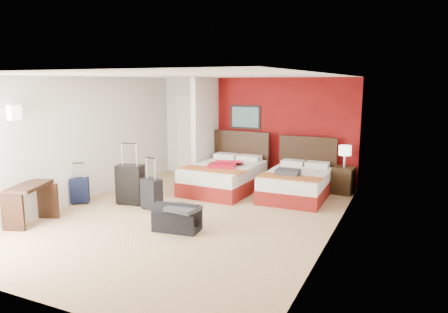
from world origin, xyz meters
The scene contains 17 objects.
ground centered at (0.00, 0.00, 0.00)m, with size 6.50×6.50×0.00m, color tan.
room_walls centered at (-1.40, 1.42, 1.26)m, with size 5.02×6.52×2.50m.
red_accent_panel centered at (0.75, 3.23, 1.25)m, with size 3.50×0.04×2.50m, color maroon.
partition_wall centered at (-1.00, 2.61, 1.25)m, with size 0.12×1.20×2.50m, color silver.
entry_door centered at (-1.75, 3.20, 1.02)m, with size 0.82×0.06×2.05m, color silver.
bed_left centered at (-0.20, 1.94, 0.29)m, with size 1.35×1.93×0.58m, color silver.
bed_right centered at (1.41, 2.08, 0.27)m, with size 1.24×1.78×0.53m, color white.
red_suitcase_open centered at (-0.10, 1.84, 0.63)m, with size 0.57×0.79×0.10m, color maroon.
jacket_bundle centered at (1.31, 1.78, 0.59)m, with size 0.47×0.37×0.11m, color #3A3A3F.
nightstand centered at (2.25, 2.81, 0.29)m, with size 0.42×0.42×0.58m, color black.
table_lamp centered at (2.25, 2.81, 0.82)m, with size 0.26×0.26×0.47m, color silver.
suitcase_black centered at (-1.44, 0.22, 0.38)m, with size 0.51×0.32×0.76m, color black.
suitcase_charcoal centered at (-0.86, 0.10, 0.28)m, with size 0.38×0.24×0.56m, color black.
suitcase_navy centered at (-2.38, -0.17, 0.24)m, with size 0.35×0.22×0.49m, color black.
duffel_bag centered at (0.18, -0.67, 0.19)m, with size 0.74×0.39×0.37m, color black.
jacket_draped centered at (0.33, -0.72, 0.41)m, with size 0.48×0.41×0.06m, color #323236.
desk centered at (-2.22, -1.46, 0.35)m, with size 0.42×0.84×0.70m, color black.
Camera 1 is at (3.58, -6.19, 2.38)m, focal length 33.16 mm.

